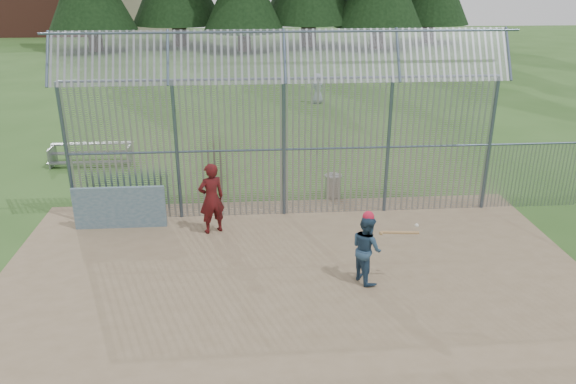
{
  "coord_description": "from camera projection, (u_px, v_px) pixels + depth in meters",
  "views": [
    {
      "loc": [
        -1.05,
        -11.65,
        6.76
      ],
      "look_at": [
        0.0,
        2.0,
        1.3
      ],
      "focal_mm": 35.0,
      "sensor_mm": 36.0,
      "label": 1
    }
  ],
  "objects": [
    {
      "name": "onlooker",
      "position": [
        211.0,
        198.0,
        15.1
      ],
      "size": [
        0.85,
        0.73,
        1.98
      ],
      "primitive_type": "imported",
      "rotation": [
        0.0,
        0.0,
        3.56
      ],
      "color": "maroon",
      "rests_on": "dirt_infield"
    },
    {
      "name": "dugout_wall",
      "position": [
        120.0,
        208.0,
        15.5
      ],
      "size": [
        2.5,
        0.12,
        1.2
      ],
      "primitive_type": "cube",
      "color": "#38566B",
      "rests_on": "dirt_infield"
    },
    {
      "name": "bg_kid_standing",
      "position": [
        318.0,
        88.0,
        29.93
      ],
      "size": [
        0.93,
        0.8,
        1.61
      ],
      "primitive_type": "imported",
      "rotation": [
        0.0,
        0.0,
        3.59
      ],
      "color": "gray",
      "rests_on": "ground"
    },
    {
      "name": "trash_can",
      "position": [
        333.0,
        186.0,
        17.69
      ],
      "size": [
        0.56,
        0.56,
        0.82
      ],
      "color": "gray",
      "rests_on": "ground"
    },
    {
      "name": "dirt_infield",
      "position": [
        296.0,
        284.0,
        12.9
      ],
      "size": [
        14.0,
        10.0,
        0.02
      ],
      "primitive_type": "cube",
      "color": "#756047",
      "rests_on": "ground"
    },
    {
      "name": "bleacher",
      "position": [
        91.0,
        154.0,
        20.66
      ],
      "size": [
        3.0,
        0.95,
        0.72
      ],
      "color": "slate",
      "rests_on": "ground"
    },
    {
      "name": "batting_gear",
      "position": [
        375.0,
        220.0,
        12.49
      ],
      "size": [
        1.27,
        0.36,
        0.52
      ],
      "color": "red",
      "rests_on": "ground"
    },
    {
      "name": "batter",
      "position": [
        367.0,
        248.0,
        12.77
      ],
      "size": [
        0.86,
        0.96,
        1.63
      ],
      "primitive_type": "imported",
      "rotation": [
        0.0,
        0.0,
        1.94
      ],
      "color": "navy",
      "rests_on": "dirt_infield"
    },
    {
      "name": "backstop_fence",
      "position": [
        348.0,
        137.0,
        15.8
      ],
      "size": [
        20.09,
        0.81,
        5.3
      ],
      "color": "#47566B",
      "rests_on": "ground"
    },
    {
      "name": "ground",
      "position": [
        294.0,
        274.0,
        13.37
      ],
      "size": [
        120.0,
        120.0,
        0.0
      ],
      "primitive_type": "plane",
      "color": "#2D511E",
      "rests_on": "ground"
    }
  ]
}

